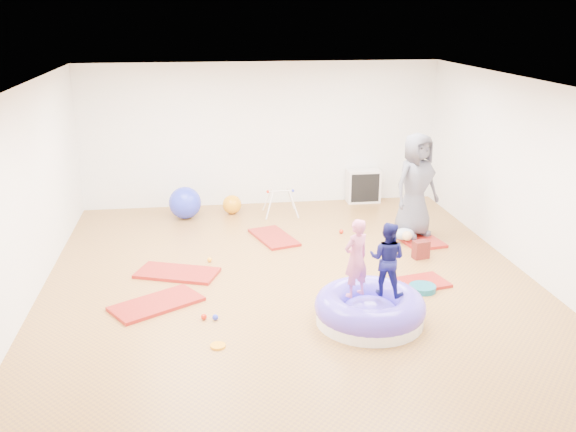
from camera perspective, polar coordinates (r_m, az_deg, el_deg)
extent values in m
cube|color=#A17130|center=(9.26, 0.26, -5.87)|extent=(7.00, 8.00, 0.01)
cube|color=silver|center=(8.53, 0.29, 11.62)|extent=(7.00, 8.00, 0.01)
cube|color=white|center=(12.67, -2.38, 7.24)|extent=(7.00, 0.01, 2.80)
cube|color=white|center=(5.12, 6.89, -9.29)|extent=(7.00, 0.01, 2.80)
cube|color=white|center=(8.99, -22.38, 1.49)|extent=(0.01, 8.00, 2.80)
cube|color=white|center=(9.91, 20.76, 3.10)|extent=(0.01, 8.00, 2.80)
cube|color=maroon|center=(8.72, -11.60, -7.66)|extent=(1.30, 1.11, 0.05)
cube|color=maroon|center=(9.64, -9.82, -5.01)|extent=(1.31, 0.97, 0.05)
cube|color=maroon|center=(10.96, -1.27, -1.91)|extent=(0.82, 1.18, 0.04)
cube|color=maroon|center=(9.29, 10.84, -5.98)|extent=(1.15, 0.74, 0.04)
cube|color=maroon|center=(11.19, 11.18, -1.82)|extent=(0.79, 1.29, 0.05)
cylinder|color=white|center=(8.17, 7.25, -8.83)|extent=(1.34, 1.34, 0.15)
torus|color=#5640DE|center=(8.11, 7.29, -7.94)|extent=(1.38, 1.38, 0.37)
ellipsoid|color=#5640DE|center=(8.15, 7.27, -8.49)|extent=(0.74, 0.74, 0.33)
imported|color=#D26693|center=(7.84, 6.08, -3.40)|extent=(0.43, 0.38, 1.00)
imported|color=#121355|center=(7.95, 8.83, -3.45)|extent=(0.57, 0.53, 0.93)
imported|color=#4F505D|center=(10.96, 11.30, 2.73)|extent=(1.02, 0.87, 1.76)
ellipsoid|color=#A5B4D0|center=(10.91, 10.27, -1.59)|extent=(0.35, 0.22, 0.20)
sphere|color=#DCB382|center=(10.76, 10.54, -1.74)|extent=(0.16, 0.16, 0.16)
sphere|color=#FCA018|center=(10.03, -6.99, -3.87)|extent=(0.08, 0.08, 0.08)
sphere|color=#2834DC|center=(8.21, -6.48, -8.94)|extent=(0.08, 0.08, 0.08)
sphere|color=red|center=(11.24, 4.76, -1.38)|extent=(0.08, 0.08, 0.08)
sphere|color=red|center=(8.25, -7.49, -8.87)|extent=(0.08, 0.08, 0.08)
sphere|color=green|center=(11.19, 9.07, -1.63)|extent=(0.08, 0.08, 0.08)
sphere|color=#2834DC|center=(7.83, 3.70, -10.28)|extent=(0.08, 0.08, 0.08)
sphere|color=#2834DC|center=(12.11, -9.14, 1.17)|extent=(0.60, 0.60, 0.60)
sphere|color=orange|center=(12.30, -5.00, 1.03)|extent=(0.36, 0.36, 0.36)
cylinder|color=silver|center=(11.90, -1.64, 0.92)|extent=(0.18, 0.19, 0.49)
cylinder|color=silver|center=(12.30, -1.86, 1.48)|extent=(0.18, 0.19, 0.49)
cylinder|color=silver|center=(11.96, 0.54, 1.01)|extent=(0.18, 0.19, 0.49)
cylinder|color=silver|center=(12.36, 0.25, 1.56)|extent=(0.18, 0.19, 0.49)
cylinder|color=silver|center=(12.07, -0.68, 2.22)|extent=(0.48, 0.03, 0.03)
sphere|color=red|center=(12.04, -1.81, 2.18)|extent=(0.06, 0.06, 0.06)
sphere|color=#2834DC|center=(12.10, 0.44, 2.26)|extent=(0.06, 0.06, 0.06)
cube|color=silver|center=(13.07, 6.70, 2.66)|extent=(0.67, 0.32, 0.67)
cube|color=black|center=(12.92, 6.88, 2.48)|extent=(0.57, 0.02, 0.57)
cube|color=silver|center=(13.02, 6.76, 2.61)|extent=(0.02, 0.23, 0.59)
cube|color=silver|center=(13.02, 6.76, 2.61)|extent=(0.59, 0.23, 0.02)
cylinder|color=#136075|center=(9.15, 11.86, -6.30)|extent=(0.37, 0.37, 0.08)
cube|color=maroon|center=(10.28, 11.73, -2.95)|extent=(0.28, 0.20, 0.29)
cylinder|color=#FCA018|center=(7.62, -6.25, -11.40)|extent=(0.18, 0.18, 0.03)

